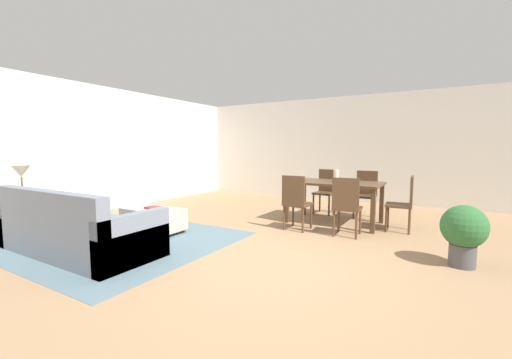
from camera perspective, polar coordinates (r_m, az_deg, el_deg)
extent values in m
plane|color=#9E7A56|center=(4.14, 0.53, -13.60)|extent=(10.80, 10.80, 0.00)
cube|color=silver|center=(8.61, 17.54, 5.21)|extent=(9.00, 0.12, 2.70)
cube|color=silver|center=(7.54, -28.48, 4.80)|extent=(0.12, 11.00, 2.70)
cube|color=slate|center=(5.19, -22.94, -10.02)|extent=(3.00, 2.80, 0.01)
cube|color=slate|center=(4.86, -28.86, -8.82)|extent=(2.26, 0.97, 0.42)
cube|color=slate|center=(4.59, -33.47, -4.37)|extent=(2.26, 0.16, 0.44)
cube|color=slate|center=(5.76, -34.31, -5.92)|extent=(0.14, 0.97, 0.62)
cube|color=slate|center=(3.98, -21.03, -10.08)|extent=(0.14, 0.97, 0.62)
cube|color=beige|center=(5.10, -33.18, -4.11)|extent=(0.33, 0.12, 0.33)
cube|color=beige|center=(4.33, -27.81, -5.26)|extent=(0.36, 0.14, 0.35)
cube|color=#B7AD9E|center=(5.47, -17.87, -6.65)|extent=(0.99, 0.55, 0.34)
cylinder|color=#513823|center=(5.98, -19.07, -7.59)|extent=(0.05, 0.05, 0.06)
cylinder|color=#513823|center=(5.35, -12.78, -8.97)|extent=(0.05, 0.05, 0.06)
cylinder|color=#513823|center=(5.71, -22.52, -8.32)|extent=(0.05, 0.05, 0.06)
cylinder|color=#513823|center=(5.05, -16.32, -9.94)|extent=(0.05, 0.05, 0.06)
cube|color=olive|center=(6.04, -36.21, -3.04)|extent=(0.40, 0.40, 0.03)
cylinder|color=olive|center=(6.30, -35.25, -5.36)|extent=(0.04, 0.04, 0.55)
cylinder|color=olive|center=(6.00, -33.91, -5.79)|extent=(0.04, 0.04, 0.55)
cylinder|color=olive|center=(6.18, -38.14, -5.73)|extent=(0.04, 0.04, 0.55)
cylinder|color=olive|center=(5.86, -36.92, -6.20)|extent=(0.04, 0.04, 0.55)
cylinder|color=brown|center=(6.03, -36.22, -2.78)|extent=(0.16, 0.16, 0.02)
cylinder|color=brown|center=(6.01, -36.32, -1.15)|extent=(0.02, 0.02, 0.32)
cone|color=beige|center=(6.00, -36.45, 1.22)|extent=(0.26, 0.26, 0.18)
cube|color=#513823|center=(5.96, 13.86, -0.58)|extent=(1.63, 0.94, 0.04)
cube|color=#513823|center=(6.64, 8.54, -3.17)|extent=(0.07, 0.07, 0.72)
cube|color=#513823|center=(6.24, 21.56, -4.05)|extent=(0.07, 0.07, 0.72)
cube|color=#513823|center=(5.90, 5.53, -4.23)|extent=(0.07, 0.07, 0.72)
cube|color=#513823|center=(5.44, 20.18, -5.36)|extent=(0.07, 0.07, 0.72)
cube|color=#513823|center=(5.41, 7.49, -4.38)|extent=(0.41, 0.41, 0.04)
cube|color=#513823|center=(5.21, 6.68, -1.91)|extent=(0.40, 0.05, 0.47)
cylinder|color=#513823|center=(5.68, 6.64, -6.22)|extent=(0.04, 0.04, 0.41)
cylinder|color=#513823|center=(5.54, 9.82, -6.56)|extent=(0.04, 0.04, 0.41)
cylinder|color=#513823|center=(5.38, 5.03, -6.86)|extent=(0.04, 0.04, 0.41)
cylinder|color=#513823|center=(5.23, 8.36, -7.24)|extent=(0.04, 0.04, 0.41)
cube|color=#513823|center=(5.19, 16.03, -4.97)|extent=(0.42, 0.42, 0.04)
cube|color=#513823|center=(4.98, 15.70, -2.43)|extent=(0.40, 0.06, 0.47)
cylinder|color=#513823|center=(5.43, 14.56, -6.89)|extent=(0.04, 0.04, 0.41)
cylinder|color=#513823|center=(5.37, 18.12, -7.13)|extent=(0.04, 0.04, 0.41)
cylinder|color=#513823|center=(5.11, 13.70, -7.65)|extent=(0.04, 0.04, 0.41)
cylinder|color=#513823|center=(5.04, 17.49, -7.93)|extent=(0.04, 0.04, 0.41)
cube|color=#513823|center=(6.82, 12.14, -2.42)|extent=(0.42, 0.42, 0.04)
cube|color=#513823|center=(6.96, 12.73, -0.16)|extent=(0.40, 0.06, 0.47)
cylinder|color=#513823|center=(6.64, 12.92, -4.62)|extent=(0.04, 0.04, 0.41)
cylinder|color=#513823|center=(6.76, 10.22, -4.37)|extent=(0.04, 0.04, 0.41)
cylinder|color=#513823|center=(6.95, 13.93, -4.18)|extent=(0.04, 0.04, 0.41)
cylinder|color=#513823|center=(7.07, 11.33, -3.96)|extent=(0.04, 0.04, 0.41)
cube|color=#513823|center=(6.59, 18.88, -2.86)|extent=(0.41, 0.41, 0.04)
cube|color=#513823|center=(6.73, 19.24, -0.51)|extent=(0.40, 0.05, 0.47)
cylinder|color=#513823|center=(6.43, 20.02, -5.13)|extent=(0.04, 0.04, 0.41)
cylinder|color=#513823|center=(6.49, 17.05, -4.94)|extent=(0.04, 0.04, 0.41)
cylinder|color=#513823|center=(6.76, 20.51, -4.64)|extent=(0.04, 0.04, 0.41)
cylinder|color=#513823|center=(6.82, 17.69, -4.46)|extent=(0.04, 0.04, 0.41)
cube|color=#513823|center=(5.76, 24.17, -4.22)|extent=(0.42, 0.42, 0.04)
cube|color=#513823|center=(5.72, 26.07, -1.78)|extent=(0.07, 0.40, 0.47)
cylinder|color=#513823|center=(5.64, 22.25, -6.66)|extent=(0.04, 0.04, 0.41)
cylinder|color=#513823|center=(5.98, 22.53, -6.01)|extent=(0.04, 0.04, 0.41)
cylinder|color=#513823|center=(5.63, 25.73, -6.83)|extent=(0.04, 0.04, 0.41)
cylinder|color=#513823|center=(5.96, 25.80, -6.17)|extent=(0.04, 0.04, 0.41)
cylinder|color=silver|center=(5.99, 14.14, 0.67)|extent=(0.10, 0.10, 0.22)
cube|color=maroon|center=(5.40, -17.74, -4.82)|extent=(0.26, 0.20, 0.03)
cylinder|color=#4C4C51|center=(4.46, 32.96, -11.31)|extent=(0.28, 0.28, 0.26)
sphere|color=#2D6633|center=(4.38, 33.19, -7.05)|extent=(0.49, 0.49, 0.49)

